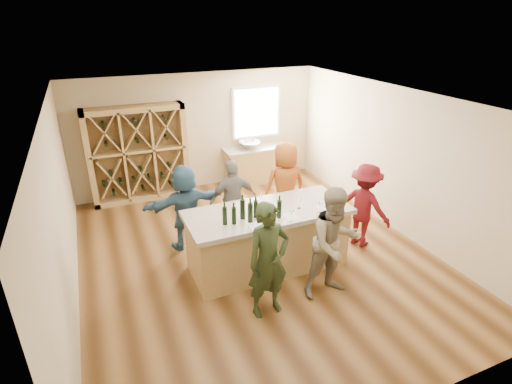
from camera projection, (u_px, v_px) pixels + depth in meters
name	position (u px, v px, depth m)	size (l,w,h in m)	color
floor	(255.00, 256.00, 7.32)	(6.00, 7.00, 0.10)	brown
ceiling	(255.00, 97.00, 6.13)	(6.00, 7.00, 0.10)	white
wall_back	(198.00, 131.00, 9.71)	(6.00, 0.10, 2.80)	#C3B28D
wall_front	(402.00, 320.00, 3.75)	(6.00, 0.10, 2.80)	#C3B28D
wall_left	(57.00, 217.00, 5.64)	(0.10, 7.00, 2.80)	#C3B28D
wall_right	(398.00, 160.00, 7.82)	(0.10, 7.00, 2.80)	#C3B28D
window_frame	(256.00, 112.00, 10.03)	(1.30, 0.06, 1.30)	white
window_pane	(257.00, 113.00, 10.00)	(1.18, 0.01, 1.18)	white
wine_rack	(138.00, 154.00, 9.06)	(2.20, 0.45, 2.20)	tan
back_counter_base	(257.00, 166.00, 10.31)	(1.60, 0.58, 0.86)	tan
back_counter_top	(257.00, 149.00, 10.12)	(1.70, 0.62, 0.06)	#AA9D8B
sink	(249.00, 145.00, 10.00)	(0.54, 0.54, 0.19)	silver
faucet	(247.00, 141.00, 10.13)	(0.02, 0.02, 0.30)	silver
tasting_counter_base	(268.00, 241.00, 6.78)	(2.60, 1.00, 1.00)	tan
tasting_counter_top	(268.00, 212.00, 6.56)	(2.72, 1.12, 0.08)	#AA9D8B
wine_bottle_a	(225.00, 216.00, 6.04)	(0.07, 0.07, 0.29)	black
wine_bottle_b	(234.00, 216.00, 6.06)	(0.07, 0.07, 0.28)	black
wine_bottle_c	(243.00, 209.00, 6.21)	(0.08, 0.08, 0.33)	black
wine_bottle_d	(250.00, 213.00, 6.11)	(0.08, 0.08, 0.32)	black
wine_bottle_e	(256.00, 209.00, 6.26)	(0.07, 0.07, 0.29)	black
wine_glass_a	(263.00, 219.00, 6.07)	(0.07, 0.07, 0.19)	white
wine_glass_b	(291.00, 216.00, 6.15)	(0.07, 0.07, 0.19)	white
wine_glass_c	(321.00, 208.00, 6.42)	(0.07, 0.07, 0.18)	white
wine_glass_d	(299.00, 203.00, 6.57)	(0.07, 0.07, 0.19)	white
wine_glass_e	(326.00, 202.00, 6.61)	(0.07, 0.07, 0.20)	white
tasting_menu_a	(258.00, 227.00, 6.04)	(0.24, 0.32, 0.00)	white
tasting_menu_b	(292.00, 217.00, 6.33)	(0.22, 0.30, 0.00)	white
tasting_menu_c	(325.00, 209.00, 6.58)	(0.23, 0.31, 0.00)	white
person_near_left	(268.00, 261.00, 5.57)	(0.64, 0.47, 1.76)	#263319
person_near_right	(334.00, 243.00, 5.96)	(0.87, 0.48, 1.79)	gray
person_server	(364.00, 206.00, 7.33)	(1.03, 0.48, 1.60)	#590F14
person_far_mid	(233.00, 200.00, 7.54)	(0.94, 0.48, 1.60)	slate
person_far_right	(285.00, 186.00, 7.92)	(0.88, 0.57, 1.79)	#994C19
person_far_left	(186.00, 207.00, 7.26)	(1.50, 0.54, 1.61)	#335972
wine_bottle_f	(279.00, 209.00, 6.25)	(0.07, 0.07, 0.30)	black
wine_glass_f	(261.00, 201.00, 6.65)	(0.07, 0.07, 0.18)	white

